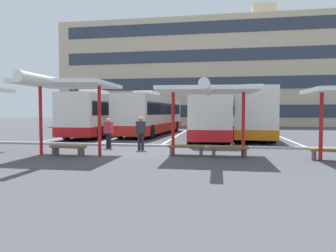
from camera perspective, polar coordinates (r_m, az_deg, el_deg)
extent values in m
plane|color=#47474C|center=(14.28, -3.45, -4.88)|extent=(160.00, 160.00, 0.00)
cube|color=#C6B293|center=(46.82, 5.58, 9.32)|extent=(38.62, 12.80, 14.60)
cube|color=#2D3847|center=(40.09, 4.93, 2.86)|extent=(35.53, 0.08, 1.61)
cube|color=#2D3847|center=(40.27, 4.95, 8.06)|extent=(35.53, 0.08, 1.61)
cube|color=#2D3847|center=(40.77, 4.97, 13.17)|extent=(35.53, 0.08, 1.61)
cube|color=#2D3847|center=(41.60, 4.99, 18.12)|extent=(35.53, 0.08, 1.61)
cube|color=#C6B293|center=(48.93, 17.67, 19.33)|extent=(3.20, 3.20, 2.80)
cube|color=silver|center=(24.31, -12.62, 2.23)|extent=(2.61, 10.26, 2.88)
cube|color=red|center=(24.34, -12.59, -0.41)|extent=(2.65, 10.30, 0.63)
cube|color=black|center=(24.31, -12.63, 3.20)|extent=(2.63, 9.45, 0.95)
cube|color=black|center=(29.11, -9.00, 3.00)|extent=(2.17, 0.11, 1.73)
cube|color=silver|center=(23.17, -13.81, 6.20)|extent=(1.51, 2.22, 0.36)
cylinder|color=black|center=(28.03, -12.15, -0.19)|extent=(0.31, 1.00, 1.00)
cylinder|color=black|center=(27.31, -7.71, -0.23)|extent=(0.31, 1.00, 1.00)
cylinder|color=black|center=(21.61, -18.76, -1.11)|extent=(0.31, 1.00, 1.00)
cylinder|color=black|center=(20.67, -13.19, -1.21)|extent=(0.31, 1.00, 1.00)
cube|color=silver|center=(25.08, -3.05, 2.29)|extent=(3.36, 11.62, 2.86)
cube|color=red|center=(25.11, -3.05, -0.19)|extent=(3.40, 11.66, 0.69)
cube|color=black|center=(25.08, -3.06, 3.26)|extent=(3.32, 10.70, 0.91)
cube|color=black|center=(30.58, 0.04, 3.01)|extent=(2.21, 0.25, 1.72)
cube|color=silver|center=(23.76, -4.07, 6.15)|extent=(1.67, 2.31, 0.36)
cylinder|color=black|center=(29.40, -2.87, -0.01)|extent=(0.37, 1.02, 1.00)
cylinder|color=black|center=(28.83, 1.53, -0.06)|extent=(0.37, 1.02, 1.00)
cylinder|color=black|center=(21.63, -9.15, -1.00)|extent=(0.37, 1.02, 1.00)
cylinder|color=black|center=(20.84, -3.29, -1.11)|extent=(0.37, 1.02, 1.00)
cube|color=silver|center=(22.08, 7.06, 2.28)|extent=(3.43, 12.32, 2.91)
cube|color=red|center=(22.12, 7.04, -0.66)|extent=(3.47, 12.36, 0.64)
cube|color=black|center=(22.08, 7.07, 3.42)|extent=(3.38, 11.35, 0.94)
cube|color=black|center=(28.13, 6.53, 3.08)|extent=(2.11, 0.26, 1.75)
cube|color=silver|center=(20.62, 7.27, 6.80)|extent=(1.62, 2.31, 0.36)
cylinder|color=black|center=(26.58, 4.25, -0.30)|extent=(0.38, 1.02, 1.00)
cylinder|color=black|center=(26.66, 8.99, -0.31)|extent=(0.38, 1.02, 1.00)
cylinder|color=black|center=(17.64, 4.09, -1.80)|extent=(0.38, 1.02, 1.00)
cylinder|color=black|center=(17.76, 11.23, -1.82)|extent=(0.38, 1.02, 1.00)
cube|color=silver|center=(23.65, 15.38, 2.49)|extent=(2.99, 12.40, 3.13)
cube|color=orange|center=(23.68, 15.34, -0.59)|extent=(3.03, 12.44, 0.58)
cube|color=black|center=(23.65, 15.39, 3.51)|extent=(2.97, 11.42, 1.18)
cube|color=black|center=(29.76, 14.71, 3.24)|extent=(2.14, 0.18, 1.88)
cube|color=silver|center=(22.18, 15.66, 6.99)|extent=(1.56, 2.26, 0.36)
cylinder|color=black|center=(28.19, 12.55, -0.18)|extent=(0.35, 1.01, 1.00)
cylinder|color=black|center=(28.30, 17.06, -0.23)|extent=(0.35, 1.01, 1.00)
cylinder|color=black|center=(19.11, 12.77, -1.52)|extent=(0.35, 1.01, 1.00)
cylinder|color=black|center=(19.27, 19.41, -1.57)|extent=(0.35, 1.01, 1.00)
cube|color=white|center=(25.89, -15.79, -1.57)|extent=(0.16, 14.00, 0.01)
cube|color=white|center=(24.48, -7.43, -1.73)|extent=(0.16, 14.00, 0.01)
cube|color=white|center=(23.64, 1.73, -1.86)|extent=(0.16, 14.00, 0.01)
cube|color=white|center=(23.44, 11.30, -1.95)|extent=(0.16, 14.00, 0.01)
cube|color=white|center=(23.89, 20.77, -1.99)|extent=(0.16, 14.00, 0.01)
cylinder|color=red|center=(14.28, -23.08, 0.94)|extent=(0.14, 0.14, 3.00)
cylinder|color=red|center=(13.02, -12.92, 0.94)|extent=(0.14, 0.14, 3.00)
cube|color=white|center=(13.64, -18.33, 7.58)|extent=(3.72, 3.25, 0.21)
cylinder|color=white|center=(12.35, -21.55, 7.92)|extent=(0.36, 3.72, 0.36)
cube|color=brown|center=(13.52, -18.50, -3.73)|extent=(1.62, 0.63, 0.10)
cube|color=#4C4C51|center=(13.93, -20.63, -4.51)|extent=(0.17, 0.35, 0.35)
cube|color=#4C4C51|center=(13.18, -16.22, -4.85)|extent=(0.17, 0.35, 0.35)
cylinder|color=red|center=(12.87, 0.97, 0.36)|extent=(0.14, 0.14, 2.71)
cylinder|color=red|center=(12.77, 14.15, 0.26)|extent=(0.14, 0.14, 2.71)
cube|color=white|center=(12.76, 7.58, 6.76)|extent=(3.95, 3.37, 0.19)
cylinder|color=white|center=(11.22, 7.32, 7.17)|extent=(0.36, 3.94, 0.36)
cube|color=brown|center=(12.93, 3.52, -3.88)|extent=(1.57, 0.43, 0.10)
cube|color=#4C4C51|center=(13.05, 0.75, -4.82)|extent=(0.12, 0.34, 0.35)
cube|color=#4C4C51|center=(12.91, 6.32, -4.92)|extent=(0.12, 0.34, 0.35)
cube|color=brown|center=(12.75, 11.56, -4.03)|extent=(1.61, 0.58, 0.10)
cube|color=#4C4C51|center=(12.71, 8.68, -5.05)|extent=(0.15, 0.35, 0.35)
cube|color=#4C4C51|center=(12.88, 14.37, -5.00)|extent=(0.15, 0.35, 0.35)
cylinder|color=red|center=(12.87, 27.14, -0.10)|extent=(0.14, 0.14, 2.64)
cube|color=brown|center=(13.22, 28.85, -4.07)|extent=(1.65, 0.63, 0.10)
cube|color=#4C4C51|center=(13.13, 26.03, -5.04)|extent=(0.16, 0.35, 0.35)
cube|color=#ADADA8|center=(16.29, -1.82, -3.73)|extent=(44.00, 0.24, 0.12)
cylinder|color=black|center=(15.84, -11.00, -2.77)|extent=(0.14, 0.14, 0.78)
cylinder|color=black|center=(15.93, -11.45, -2.74)|extent=(0.14, 0.14, 0.78)
cube|color=#BF333F|center=(15.83, -11.25, -0.31)|extent=(0.50, 0.34, 0.58)
sphere|color=tan|center=(15.82, -11.26, 1.12)|extent=(0.21, 0.21, 0.21)
cylinder|color=black|center=(14.82, -4.88, -3.02)|extent=(0.14, 0.14, 0.81)
cylinder|color=black|center=(14.83, -5.52, -3.02)|extent=(0.14, 0.14, 0.81)
cube|color=#26262D|center=(14.77, -5.21, -0.27)|extent=(0.51, 0.31, 0.61)
sphere|color=#936B4C|center=(14.76, -5.22, 1.34)|extent=(0.22, 0.22, 0.22)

